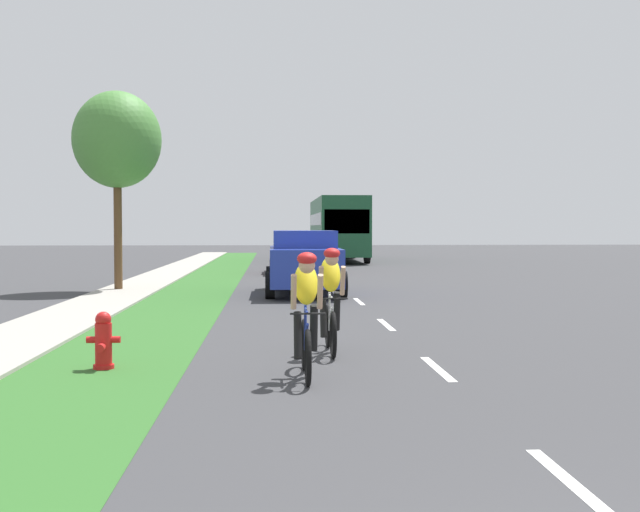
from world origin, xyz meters
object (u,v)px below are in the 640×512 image
object	(u,v)px
bus_dark_green	(337,226)
suv_blue	(304,260)
cyclist_lead	(306,313)
street_tree_near	(117,141)
fire_hydrant_red	(103,341)
sedan_maroon	(294,254)
cyclist_trailing	(331,299)

from	to	relation	value
bus_dark_green	suv_blue	bearing A→B (deg)	-97.21
cyclist_lead	street_tree_near	bearing A→B (deg)	110.00
suv_blue	bus_dark_green	world-z (taller)	bus_dark_green
suv_blue	street_tree_near	size ratio (longest dim) A/B	0.80
fire_hydrant_red	sedan_maroon	xyz separation A→B (m)	(3.12, 21.60, 0.40)
fire_hydrant_red	cyclist_lead	size ratio (longest dim) A/B	0.44
cyclist_lead	suv_blue	distance (m)	12.25
cyclist_trailing	street_tree_near	distance (m)	13.48
cyclist_lead	sedan_maroon	world-z (taller)	cyclist_lead
cyclist_trailing	sedan_maroon	size ratio (longest dim) A/B	0.40
fire_hydrant_red	suv_blue	size ratio (longest dim) A/B	0.16
suv_blue	street_tree_near	world-z (taller)	street_tree_near
suv_blue	sedan_maroon	bearing A→B (deg)	90.04
fire_hydrant_red	cyclist_trailing	world-z (taller)	cyclist_trailing
cyclist_trailing	suv_blue	bearing A→B (deg)	89.88
suv_blue	bus_dark_green	bearing A→B (deg)	82.79
sedan_maroon	cyclist_lead	bearing A→B (deg)	-91.18
cyclist_trailing	bus_dark_green	bearing A→B (deg)	85.03
cyclist_lead	bus_dark_green	size ratio (longest dim) A/B	0.15
bus_dark_green	fire_hydrant_red	bearing A→B (deg)	-100.02
suv_blue	sedan_maroon	size ratio (longest dim) A/B	1.09
sedan_maroon	fire_hydrant_red	bearing A→B (deg)	-98.22
fire_hydrant_red	street_tree_near	bearing A→B (deg)	100.25
cyclist_lead	cyclist_trailing	world-z (taller)	same
sedan_maroon	bus_dark_green	size ratio (longest dim) A/B	0.37
fire_hydrant_red	street_tree_near	xyz separation A→B (m)	(-2.33, 12.89, 4.07)
cyclist_lead	bus_dark_green	world-z (taller)	bus_dark_green
cyclist_lead	sedan_maroon	bearing A→B (deg)	88.82
sedan_maroon	suv_blue	bearing A→B (deg)	-89.96
street_tree_near	cyclist_lead	bearing A→B (deg)	-70.00
cyclist_trailing	street_tree_near	size ratio (longest dim) A/B	0.29
suv_blue	sedan_maroon	world-z (taller)	suv_blue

